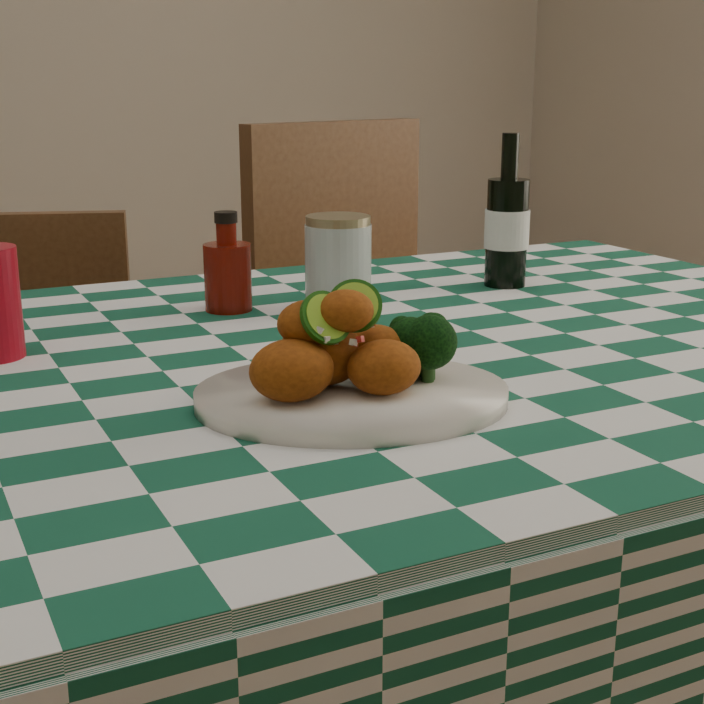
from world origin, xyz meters
name	(u,v)px	position (x,y,z in m)	size (l,w,h in m)	color
dining_table	(330,636)	(0.00, 0.00, 0.39)	(1.66, 1.06, 0.79)	#134F37
plate	(352,396)	(-0.07, -0.20, 0.80)	(0.32, 0.25, 0.02)	white
fried_chicken_pile	(341,341)	(-0.08, -0.20, 0.85)	(0.16, 0.11, 0.10)	#9D460F
broccoli_side	(417,344)	(0.02, -0.19, 0.84)	(0.09, 0.09, 0.07)	black
ketchup_bottle	(227,262)	(-0.04, 0.25, 0.86)	(0.07, 0.07, 0.14)	#610D04
mason_jar	(338,264)	(0.10, 0.18, 0.85)	(0.09, 0.09, 0.13)	#B2BCBA
beer_bottle	(508,211)	(0.41, 0.22, 0.90)	(0.07, 0.07, 0.24)	black
wooden_chair_left	(21,462)	(-0.29, 0.72, 0.43)	(0.39, 0.41, 0.86)	#472814
wooden_chair_right	(398,369)	(0.49, 0.70, 0.51)	(0.46, 0.48, 1.01)	#472814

